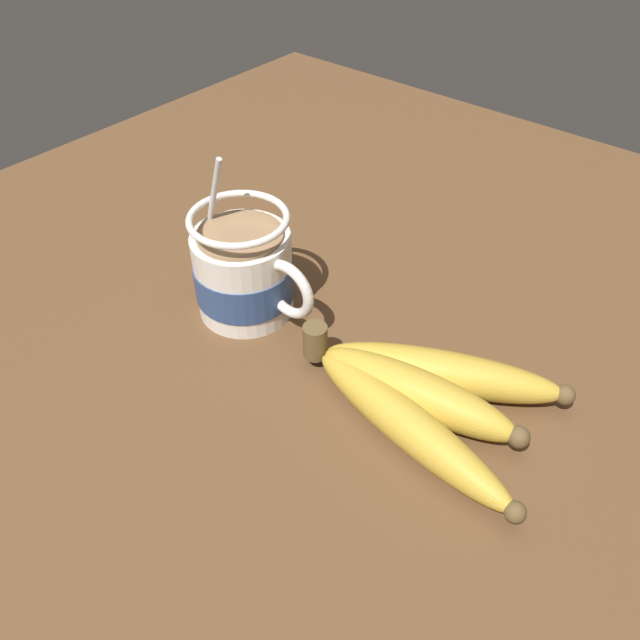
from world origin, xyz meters
The scene contains 3 objects.
table centered at (0.00, 0.00, 1.92)cm, with size 99.53×99.53×3.84cm.
coffee_mug centered at (-8.16, -3.72, 7.99)cm, with size 13.98×8.73×14.44cm.
banana_bunch centered at (10.53, -3.80, 5.60)cm, with size 21.01×14.57×4.15cm.
Camera 1 is at (24.52, -32.74, 41.10)cm, focal length 35.00 mm.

